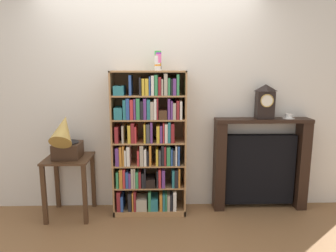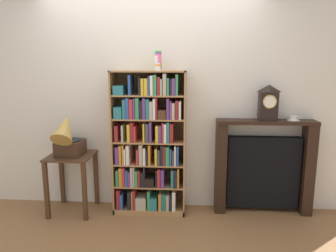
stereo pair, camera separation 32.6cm
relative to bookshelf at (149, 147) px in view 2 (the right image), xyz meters
name	(u,v)px [view 2 (the right image)]	position (x,y,z in m)	size (l,w,h in m)	color
ground_plane	(149,215)	(0.01, -0.10, -0.79)	(7.93, 6.40, 0.02)	brown
wall_back	(169,100)	(0.21, 0.21, 0.52)	(4.93, 0.08, 2.60)	silver
bookshelf	(149,147)	(0.00, 0.00, 0.00)	(0.82, 0.33, 1.64)	#A87A4C
cup_stack	(158,61)	(0.11, 0.02, 0.96)	(0.08, 0.07, 0.21)	white
side_table_left	(72,170)	(-0.90, -0.07, -0.28)	(0.50, 0.49, 0.69)	#472D1C
gramophone	(67,136)	(-0.90, -0.14, 0.14)	(0.29, 0.46, 0.55)	#382316
fireplace_mantel	(263,167)	(1.32, 0.08, -0.25)	(1.10, 0.22, 1.10)	black
mantel_clock	(268,103)	(1.33, 0.06, 0.51)	(0.20, 0.14, 0.39)	black
teacup_with_saucer	(293,118)	(1.61, 0.06, 0.34)	(0.14, 0.14, 0.05)	white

